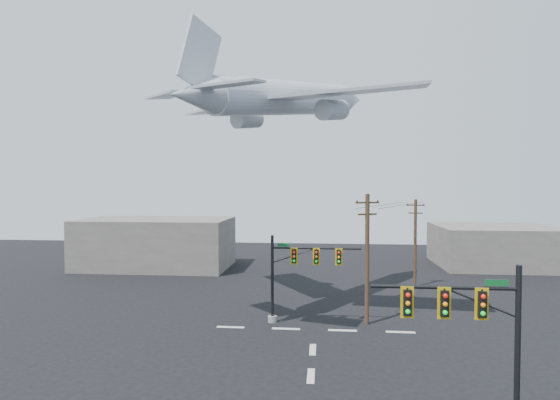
# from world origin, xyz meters

# --- Properties ---
(lane_markings) EXTENTS (14.00, 21.20, 0.01)m
(lane_markings) POSITION_xyz_m (0.00, 5.33, 0.01)
(lane_markings) COLOR beige
(lane_markings) RESTS_ON ground
(signal_mast_near) EXTENTS (6.39, 0.77, 6.98)m
(signal_mast_near) POSITION_xyz_m (7.18, -0.85, 3.93)
(signal_mast_near) COLOR gray
(signal_mast_near) RESTS_ON ground
(signal_mast_far) EXTENTS (6.86, 0.72, 6.51)m
(signal_mast_far) POSITION_xyz_m (-1.48, 13.47, 3.70)
(signal_mast_far) COLOR gray
(signal_mast_far) RESTS_ON ground
(utility_pole_a) EXTENTS (1.80, 0.91, 9.59)m
(utility_pole_a) POSITION_xyz_m (3.82, 13.68, 5.02)
(utility_pole_a) COLOR #4C3520
(utility_pole_a) RESTS_ON ground
(utility_pole_b) EXTENTS (1.76, 0.49, 8.78)m
(utility_pole_b) POSITION_xyz_m (9.76, 26.81, 4.59)
(utility_pole_b) COLOR #4C3520
(utility_pole_b) RESTS_ON ground
(power_lines) EXTENTS (7.61, 13.14, 0.03)m
(power_lines) POSITION_xyz_m (6.79, 20.25, 8.52)
(power_lines) COLOR black
(airliner) EXTENTS (21.00, 23.08, 6.65)m
(airliner) POSITION_xyz_m (-2.29, 17.87, 17.33)
(airliner) COLOR #B2B8BE
(building_left) EXTENTS (18.00, 10.00, 6.00)m
(building_left) POSITION_xyz_m (-20.00, 35.00, 3.00)
(building_left) COLOR slate
(building_left) RESTS_ON ground
(building_right) EXTENTS (14.00, 12.00, 5.00)m
(building_right) POSITION_xyz_m (22.00, 40.00, 2.50)
(building_right) COLOR slate
(building_right) RESTS_ON ground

